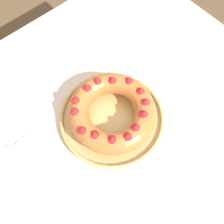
{
  "coord_description": "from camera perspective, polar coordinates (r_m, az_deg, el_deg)",
  "views": [
    {
      "loc": [
        -0.21,
        -0.27,
        1.61
      ],
      "look_at": [
        0.03,
        -0.0,
        0.84
      ],
      "focal_mm": 42.0,
      "sensor_mm": 36.0,
      "label": 1
    }
  ],
  "objects": [
    {
      "name": "bundt_cake",
      "position": [
        0.85,
        -0.01,
        0.04
      ],
      "size": [
        0.29,
        0.29,
        0.09
      ],
      "color": "#C67538",
      "rests_on": "serving_dish"
    },
    {
      "name": "serving_dish",
      "position": [
        0.9,
        0.0,
        -1.32
      ],
      "size": [
        0.36,
        0.36,
        0.03
      ],
      "color": "tan",
      "rests_on": "dining_table"
    },
    {
      "name": "serving_knife",
      "position": [
        0.89,
        -17.38,
        -13.48
      ],
      "size": [
        0.02,
        0.24,
        0.01
      ],
      "rotation": [
        0.0,
        0.0,
        -0.0
      ],
      "color": "white",
      "rests_on": "dining_table"
    },
    {
      "name": "fork",
      "position": [
        0.9,
        -16.96,
        -10.69
      ],
      "size": [
        0.02,
        0.22,
        0.01
      ],
      "rotation": [
        0.0,
        0.0,
        -0.1
      ],
      "color": "white",
      "rests_on": "dining_table"
    },
    {
      "name": "dining_table",
      "position": [
        0.99,
        -1.26,
        -4.68
      ],
      "size": [
        1.33,
        1.12,
        0.77
      ],
      "color": "beige",
      "rests_on": "ground_plane"
    },
    {
      "name": "cake_knife",
      "position": [
        0.89,
        -14.85,
        -10.33
      ],
      "size": [
        0.02,
        0.2,
        0.01
      ],
      "rotation": [
        0.0,
        0.0,
        -0.01
      ],
      "color": "white",
      "rests_on": "dining_table"
    },
    {
      "name": "ground_plane",
      "position": [
        1.65,
        -0.77,
        -12.99
      ],
      "size": [
        8.0,
        8.0,
        0.0
      ],
      "primitive_type": "plane",
      "color": "brown"
    }
  ]
}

